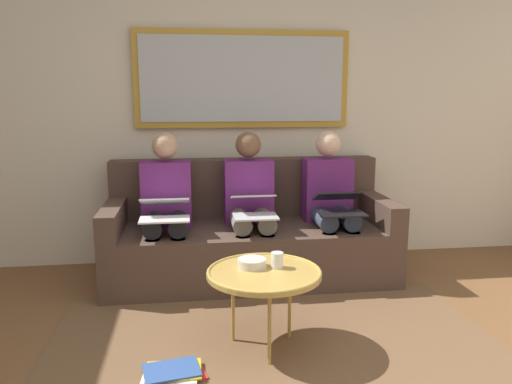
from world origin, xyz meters
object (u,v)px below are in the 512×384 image
Objects in this scene: couch at (249,236)px; magazine_stack at (173,372)px; laptop_black at (339,204)px; laptop_silver at (254,205)px; person_left at (330,199)px; coffee_table at (264,274)px; bowl at (252,263)px; person_right at (166,204)px; cup at (277,260)px; framed_mirror at (243,79)px; laptop_white at (165,209)px; person_middle at (250,202)px.

magazine_stack is (0.57, 1.46, -0.29)m from couch.
couch is at bearing -111.25° from magazine_stack.
laptop_silver is (0.64, 0.00, 0.01)m from laptop_black.
coffee_table is at bearing 58.53° from person_left.
person_left reaches higher than laptop_black.
couch is 13.44× the size of bowl.
person_right is (0.58, -1.15, 0.17)m from coffee_table.
cup is at bearing -148.56° from coffee_table.
cup is at bearing 90.73° from framed_mirror.
laptop_silver is at bearing -98.31° from bowl.
laptop_white is 1.02× the size of magazine_stack.
laptop_white is (0.58, -0.90, 0.18)m from coffee_table.
couch is at bearing -90.00° from laptop_silver.
person_right is (0.64, 0.07, 0.30)m from couch.
bowl is at bearing 54.56° from person_left.
laptop_black is at bearing 159.73° from person_middle.
laptop_black is 0.96× the size of laptop_silver.
magazine_stack is at bearing 26.70° from cup.
cup is at bearing 54.26° from laptop_black.
couch is at bearing -96.06° from bowl.
magazine_stack is (-0.07, 1.39, -0.58)m from person_right.
person_right is (0.52, -1.07, 0.13)m from bowl.
coffee_table is 0.56× the size of person_right.
laptop_silver is 1.06× the size of laptop_white.
person_left is (-0.62, -1.10, 0.11)m from cup.
cup is 0.81m from magazine_stack.
coffee_table is 1.82× the size of laptop_black.
bowl is at bearing 122.17° from laptop_white.
magazine_stack is at bearing 93.53° from laptop_white.
person_middle reaches higher than laptop_white.
laptop_black is 0.68m from person_middle.
laptop_black is (-0.00, 0.24, 0.02)m from person_left.
person_right reaches higher than laptop_black.
bowl is 1.20m from person_right.
laptop_silver reaches higher than coffee_table.
framed_mirror is 1.88m from cup.
person_right reaches higher than magazine_stack.
laptop_black is at bearing -179.58° from laptop_silver.
bowl is 0.46× the size of laptop_black.
laptop_black is at bearing -136.24° from magazine_stack.
magazine_stack is (0.57, 1.39, -0.58)m from person_middle.
person_middle is 0.64m from person_right.
cup is 0.87m from laptop_silver.
laptop_black is at bearing 154.51° from couch.
laptop_black is at bearing 90.00° from person_left.
laptop_black is (-0.62, -0.86, 0.13)m from cup.
laptop_black is (-0.76, -0.83, 0.15)m from bowl.
person_left and person_right have the same top height.
laptop_white is at bearing 26.04° from couch.
laptop_silver is at bearing 90.00° from framed_mirror.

